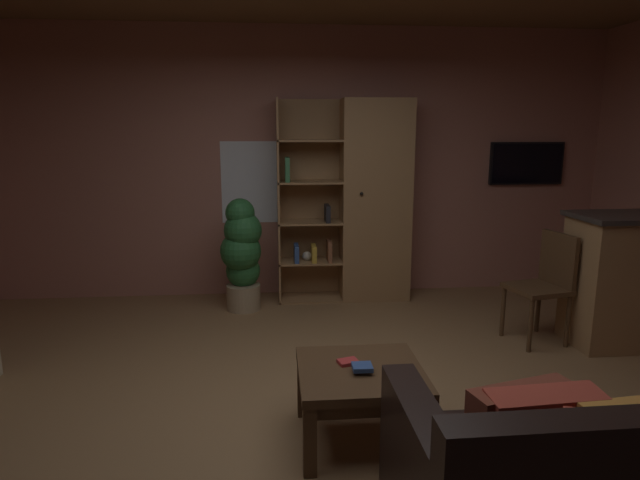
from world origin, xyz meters
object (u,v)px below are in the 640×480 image
(bookshelf_cabinet, at_px, (366,202))
(table_book_1, at_px, (362,367))
(potted_floor_plant, at_px, (242,252))
(dining_chair, at_px, (546,280))
(table_book_0, at_px, (348,362))
(wall_mounted_tv, at_px, (526,163))
(coffee_table, at_px, (360,382))

(bookshelf_cabinet, distance_m, table_book_1, 2.81)
(potted_floor_plant, bearing_deg, dining_chair, -22.04)
(table_book_1, distance_m, dining_chair, 2.25)
(table_book_0, distance_m, wall_mounted_tv, 3.77)
(bookshelf_cabinet, distance_m, dining_chair, 1.91)
(table_book_0, distance_m, dining_chair, 2.23)
(bookshelf_cabinet, relative_size, potted_floor_plant, 1.85)
(table_book_0, distance_m, table_book_1, 0.14)
(coffee_table, bearing_deg, bookshelf_cabinet, 79.58)
(coffee_table, height_order, table_book_0, table_book_0)
(dining_chair, distance_m, potted_floor_plant, 2.76)
(bookshelf_cabinet, xyz_separation_m, potted_floor_plant, (-1.27, -0.29, -0.43))
(bookshelf_cabinet, height_order, coffee_table, bookshelf_cabinet)
(table_book_1, bearing_deg, wall_mounted_tv, 51.93)
(table_book_1, height_order, wall_mounted_tv, wall_mounted_tv)
(table_book_1, bearing_deg, potted_floor_plant, 107.92)
(coffee_table, distance_m, table_book_1, 0.13)
(bookshelf_cabinet, distance_m, table_book_0, 2.70)
(bookshelf_cabinet, xyz_separation_m, wall_mounted_tv, (1.80, 0.21, 0.38))
(bookshelf_cabinet, bearing_deg, dining_chair, -45.85)
(potted_floor_plant, bearing_deg, table_book_0, -72.54)
(table_book_0, bearing_deg, potted_floor_plant, 107.46)
(dining_chair, xyz_separation_m, wall_mounted_tv, (0.51, 1.54, 0.87))
(bookshelf_cabinet, relative_size, table_book_0, 18.26)
(potted_floor_plant, distance_m, wall_mounted_tv, 3.21)
(dining_chair, bearing_deg, table_book_0, -145.58)
(dining_chair, xyz_separation_m, potted_floor_plant, (-2.56, 1.04, 0.05))
(bookshelf_cabinet, distance_m, coffee_table, 2.78)
(table_book_0, relative_size, table_book_1, 1.02)
(dining_chair, bearing_deg, wall_mounted_tv, 71.66)
(bookshelf_cabinet, distance_m, wall_mounted_tv, 1.85)
(coffee_table, relative_size, potted_floor_plant, 0.63)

